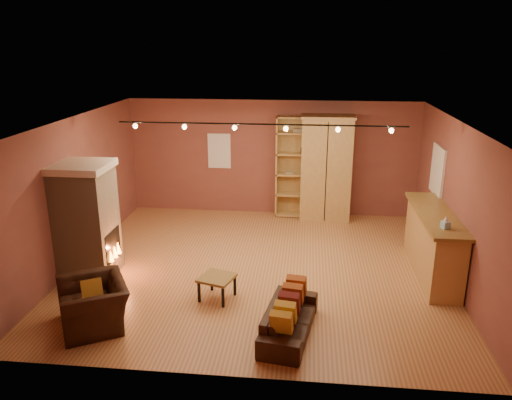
# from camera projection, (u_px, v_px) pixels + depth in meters

# --- Properties ---
(floor) EXTENTS (7.00, 7.00, 0.00)m
(floor) POSITION_uv_depth(u_px,v_px,m) (259.00, 268.00, 9.53)
(floor) COLOR #9C6337
(floor) RESTS_ON ground
(ceiling) EXTENTS (7.00, 7.00, 0.00)m
(ceiling) POSITION_uv_depth(u_px,v_px,m) (259.00, 121.00, 8.67)
(ceiling) COLOR brown
(ceiling) RESTS_ON back_wall
(back_wall) EXTENTS (7.00, 0.02, 2.80)m
(back_wall) POSITION_uv_depth(u_px,v_px,m) (272.00, 158.00, 12.18)
(back_wall) COLOR brown
(back_wall) RESTS_ON floor
(left_wall) EXTENTS (0.02, 6.50, 2.80)m
(left_wall) POSITION_uv_depth(u_px,v_px,m) (75.00, 192.00, 9.45)
(left_wall) COLOR brown
(left_wall) RESTS_ON floor
(right_wall) EXTENTS (0.02, 6.50, 2.80)m
(right_wall) POSITION_uv_depth(u_px,v_px,m) (457.00, 204.00, 8.75)
(right_wall) COLOR brown
(right_wall) RESTS_ON floor
(fireplace) EXTENTS (1.01, 0.98, 2.12)m
(fireplace) POSITION_uv_depth(u_px,v_px,m) (87.00, 221.00, 8.94)
(fireplace) COLOR tan
(fireplace) RESTS_ON floor
(back_window) EXTENTS (0.56, 0.04, 0.86)m
(back_window) POSITION_uv_depth(u_px,v_px,m) (219.00, 151.00, 12.24)
(back_window) COLOR white
(back_window) RESTS_ON back_wall
(bookcase) EXTENTS (1.01, 0.39, 2.46)m
(bookcase) POSITION_uv_depth(u_px,v_px,m) (297.00, 166.00, 12.04)
(bookcase) COLOR tan
(bookcase) RESTS_ON floor
(armoire) EXTENTS (1.23, 0.70, 2.51)m
(armoire) POSITION_uv_depth(u_px,v_px,m) (326.00, 168.00, 11.79)
(armoire) COLOR tan
(armoire) RESTS_ON floor
(bar_counter) EXTENTS (0.66, 2.51, 1.20)m
(bar_counter) POSITION_uv_depth(u_px,v_px,m) (433.00, 243.00, 9.12)
(bar_counter) COLOR tan
(bar_counter) RESTS_ON floor
(tissue_box) EXTENTS (0.14, 0.14, 0.21)m
(tissue_box) POSITION_uv_depth(u_px,v_px,m) (446.00, 223.00, 8.17)
(tissue_box) COLOR #8DC6E2
(tissue_box) RESTS_ON bar_counter
(right_window) EXTENTS (0.05, 0.90, 1.00)m
(right_window) POSITION_uv_depth(u_px,v_px,m) (438.00, 171.00, 10.00)
(right_window) COLOR white
(right_window) RESTS_ON right_wall
(loveseat) EXTENTS (0.71, 1.64, 0.70)m
(loveseat) POSITION_uv_depth(u_px,v_px,m) (289.00, 314.00, 7.30)
(loveseat) COLOR black
(loveseat) RESTS_ON floor
(armchair) EXTENTS (1.16, 1.30, 0.95)m
(armchair) POSITION_uv_depth(u_px,v_px,m) (93.00, 297.00, 7.48)
(armchair) COLOR black
(armchair) RESTS_ON floor
(coffee_table) EXTENTS (0.67, 0.67, 0.40)m
(coffee_table) POSITION_uv_depth(u_px,v_px,m) (217.00, 280.00, 8.30)
(coffee_table) COLOR olive
(coffee_table) RESTS_ON floor
(track_rail) EXTENTS (5.20, 0.09, 0.13)m
(track_rail) POSITION_uv_depth(u_px,v_px,m) (260.00, 126.00, 8.90)
(track_rail) COLOR black
(track_rail) RESTS_ON ceiling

